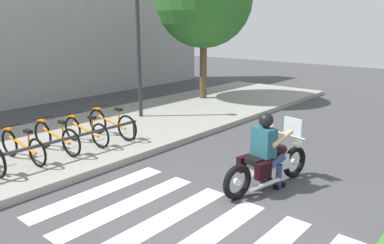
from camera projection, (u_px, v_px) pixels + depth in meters
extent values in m
plane|color=#424244|center=(207.00, 236.00, 5.32)|extent=(48.00, 48.00, 0.00)
cube|color=gray|center=(28.00, 152.00, 8.61)|extent=(24.00, 4.40, 0.15)
cube|color=white|center=(202.00, 240.00, 5.23)|extent=(2.80, 0.40, 0.01)
cube|color=white|center=(162.00, 221.00, 5.73)|extent=(2.80, 0.40, 0.01)
cube|color=white|center=(128.00, 205.00, 6.24)|extent=(2.80, 0.40, 0.01)
cube|color=white|center=(99.00, 192.00, 6.74)|extent=(2.80, 0.40, 0.01)
torus|color=black|center=(294.00, 162.00, 7.31)|extent=(0.64, 0.24, 0.63)
cylinder|color=silver|center=(294.00, 162.00, 7.31)|extent=(0.13, 0.12, 0.11)
torus|color=black|center=(237.00, 182.00, 6.39)|extent=(0.64, 0.24, 0.63)
cylinder|color=silver|center=(237.00, 182.00, 6.39)|extent=(0.13, 0.12, 0.11)
cube|color=silver|center=(268.00, 164.00, 6.82)|extent=(0.90, 0.45, 0.28)
ellipsoid|color=black|center=(277.00, 150.00, 6.89)|extent=(0.57, 0.38, 0.22)
cube|color=black|center=(261.00, 159.00, 6.65)|extent=(0.60, 0.39, 0.10)
cube|color=black|center=(245.00, 163.00, 6.74)|extent=(0.34, 0.18, 0.28)
cube|color=black|center=(263.00, 171.00, 6.41)|extent=(0.34, 0.18, 0.28)
cylinder|color=silver|center=(291.00, 136.00, 7.08)|extent=(0.15, 0.61, 0.03)
sphere|color=white|center=(297.00, 144.00, 7.25)|extent=(0.18, 0.18, 0.18)
cube|color=silver|center=(293.00, 126.00, 7.05)|extent=(0.12, 0.40, 0.32)
cylinder|color=silver|center=(265.00, 184.00, 6.59)|extent=(0.77, 0.23, 0.08)
cube|color=#1E4C59|center=(264.00, 142.00, 6.61)|extent=(0.34, 0.44, 0.52)
sphere|color=black|center=(266.00, 120.00, 6.53)|extent=(0.26, 0.26, 0.26)
cylinder|color=tan|center=(263.00, 133.00, 6.90)|extent=(0.53, 0.19, 0.26)
cylinder|color=tan|center=(282.00, 138.00, 6.56)|extent=(0.53, 0.19, 0.26)
cylinder|color=navy|center=(262.00, 157.00, 6.91)|extent=(0.46, 0.23, 0.24)
cylinder|color=navy|center=(265.00, 171.00, 7.07)|extent=(0.11, 0.11, 0.47)
cube|color=black|center=(266.00, 180.00, 7.14)|extent=(0.26, 0.15, 0.08)
cylinder|color=navy|center=(275.00, 162.00, 6.67)|extent=(0.46, 0.23, 0.24)
cylinder|color=navy|center=(279.00, 177.00, 6.82)|extent=(0.11, 0.11, 0.47)
cube|color=black|center=(279.00, 186.00, 6.89)|extent=(0.26, 0.15, 0.08)
torus|color=black|center=(10.00, 143.00, 8.02)|extent=(0.10, 0.60, 0.60)
torus|color=black|center=(37.00, 153.00, 7.43)|extent=(0.10, 0.60, 0.60)
cylinder|color=orange|center=(23.00, 145.00, 7.71)|extent=(0.14, 0.93, 0.25)
cylinder|color=orange|center=(29.00, 140.00, 7.52)|extent=(0.04, 0.04, 0.37)
cube|color=black|center=(28.00, 131.00, 7.48)|extent=(0.12, 0.21, 0.06)
cylinder|color=black|center=(10.00, 126.00, 7.86)|extent=(0.48, 0.07, 0.03)
cube|color=orange|center=(8.00, 129.00, 7.94)|extent=(0.10, 0.29, 0.04)
torus|color=black|center=(43.00, 135.00, 8.57)|extent=(0.10, 0.64, 0.63)
torus|color=black|center=(71.00, 143.00, 7.99)|extent=(0.10, 0.64, 0.63)
cylinder|color=orange|center=(56.00, 136.00, 8.26)|extent=(0.14, 0.93, 0.25)
cylinder|color=orange|center=(63.00, 131.00, 8.08)|extent=(0.04, 0.04, 0.39)
cube|color=black|center=(62.00, 122.00, 8.03)|extent=(0.12, 0.21, 0.06)
cylinder|color=black|center=(44.00, 118.00, 8.41)|extent=(0.48, 0.07, 0.03)
cube|color=orange|center=(41.00, 120.00, 8.49)|extent=(0.10, 0.29, 0.04)
torus|color=black|center=(73.00, 129.00, 9.13)|extent=(0.10, 0.60, 0.60)
torus|color=black|center=(100.00, 136.00, 8.56)|extent=(0.10, 0.60, 0.60)
cylinder|color=orange|center=(86.00, 130.00, 8.83)|extent=(0.13, 0.90, 0.25)
cylinder|color=orange|center=(92.00, 125.00, 8.65)|extent=(0.04, 0.04, 0.36)
cube|color=black|center=(92.00, 117.00, 8.60)|extent=(0.12, 0.21, 0.06)
cylinder|color=black|center=(74.00, 114.00, 8.97)|extent=(0.48, 0.07, 0.03)
cube|color=orange|center=(72.00, 116.00, 9.05)|extent=(0.10, 0.29, 0.04)
torus|color=black|center=(98.00, 121.00, 9.71)|extent=(0.11, 0.65, 0.65)
torus|color=black|center=(127.00, 128.00, 9.10)|extent=(0.11, 0.65, 0.65)
cylinder|color=orange|center=(112.00, 122.00, 9.38)|extent=(0.14, 0.96, 0.26)
cylinder|color=orange|center=(119.00, 117.00, 9.19)|extent=(0.04, 0.04, 0.40)
cube|color=black|center=(119.00, 109.00, 9.14)|extent=(0.12, 0.21, 0.06)
cylinder|color=black|center=(99.00, 106.00, 9.54)|extent=(0.48, 0.07, 0.03)
cube|color=orange|center=(97.00, 108.00, 9.62)|extent=(0.10, 0.29, 0.04)
cylinder|color=#333338|center=(70.00, 138.00, 7.90)|extent=(3.65, 0.07, 0.07)
cylinder|color=#333338|center=(134.00, 130.00, 9.27)|extent=(0.06, 0.06, 0.45)
cylinder|color=#2D2D33|center=(139.00, 57.00, 11.20)|extent=(0.12, 0.12, 3.95)
cylinder|color=brown|center=(203.00, 68.00, 14.26)|extent=(0.27, 0.27, 2.59)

